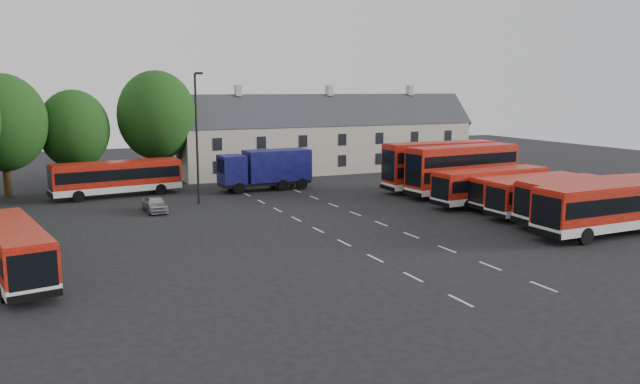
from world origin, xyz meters
The scene contains 15 objects.
ground centered at (0.00, 0.00, 0.00)m, with size 140.00×140.00×0.00m, color black.
lane_markings centered at (2.50, 2.00, 0.01)m, with size 5.15×33.80×0.01m.
terrace_houses centered at (14.00, 30.00, 3.86)m, with size 35.70×7.13×10.06m.
bus_row_a centered at (17.41, -7.34, 2.07)m, with size 12.23×3.05×3.44m.
bus_row_b centered at (18.48, -4.70, 2.02)m, with size 12.03×3.53×3.36m.
bus_row_c centered at (17.89, -0.89, 1.75)m, with size 10.39×2.70×2.92m.
bus_row_d centered at (18.36, 2.08, 1.66)m, with size 9.80×2.48×2.76m.
bus_row_e centered at (16.95, 4.53, 1.83)m, with size 10.93×3.23×3.05m.
bus_dd_south centered at (17.69, 9.41, 2.61)m, with size 11.35×3.49×4.58m.
bus_dd_north centered at (17.44, 12.48, 2.66)m, with size 11.42×2.77×4.67m.
bus_west centered at (-18.71, -2.11, 1.74)m, with size 4.06×10.47×2.89m.
bus_north centered at (-10.98, 21.94, 1.92)m, with size 11.51×4.05×3.19m.
box_truck centered at (2.56, 19.89, 2.16)m, with size 8.83×2.97×3.84m.
silver_car centered at (-9.16, 13.23, 0.66)m, with size 1.56×3.87×1.32m, color #A5A8AC.
lamppost centered at (-5.09, 15.40, 5.87)m, with size 0.77×0.40×11.01m.
Camera 1 is at (-17.24, -36.36, 9.63)m, focal length 35.00 mm.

